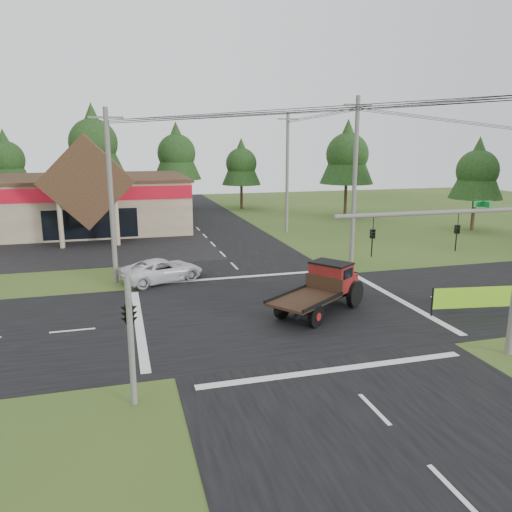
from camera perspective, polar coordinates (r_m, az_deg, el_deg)
name	(u,v)px	position (r m, az deg, el deg)	size (l,w,h in m)	color
ground	(279,312)	(25.79, 2.60, -6.38)	(120.00, 120.00, 0.00)	#344E1B
road_ns	(279,312)	(25.79, 2.60, -6.36)	(12.00, 120.00, 0.02)	black
road_ew	(279,311)	(25.79, 2.60, -6.35)	(120.00, 12.00, 0.02)	black
parking_apron	(38,251)	(43.43, -23.67, 0.51)	(28.00, 14.00, 0.02)	black
cvs_building	(32,202)	(53.60, -24.26, 5.61)	(30.40, 18.20, 9.19)	gray
traffic_signal_mast	(485,251)	(21.03, 24.68, 0.52)	(8.12, 0.24, 7.00)	#595651
traffic_signal_corner	(128,301)	(16.56, -14.37, -5.02)	(0.53, 2.48, 4.40)	#595651
utility_pole_nw	(111,196)	(31.28, -16.26, 6.65)	(2.00, 0.30, 10.50)	#595651
utility_pole_ne	(355,182)	(34.93, 11.20, 8.35)	(2.00, 0.30, 11.50)	#595651
utility_pole_n	(287,172)	(47.84, 3.59, 9.54)	(2.00, 0.30, 11.20)	#595651
tree_row_b	(5,158)	(66.30, -26.75, 9.97)	(5.60, 5.60, 10.10)	#332316
tree_row_c	(93,140)	(64.16, -18.13, 12.45)	(7.28, 7.28, 13.13)	#332316
tree_row_d	(176,151)	(65.58, -9.08, 11.73)	(6.16, 6.16, 11.11)	#332316
tree_row_e	(241,162)	(65.08, -1.69, 10.69)	(5.04, 5.04, 9.09)	#332316
tree_side_ne	(347,152)	(59.00, 10.40, 11.57)	(6.16, 6.16, 11.11)	#332316
tree_side_e_near	(478,169)	(53.20, 24.00, 9.12)	(5.04, 5.04, 9.09)	#332316
antique_flatbed_truck	(318,290)	(25.35, 7.14, -3.85)	(2.28, 5.97, 2.50)	#57140C
roadside_banner	(473,301)	(27.36, 23.52, -4.69)	(4.38, 0.13, 1.50)	#6EB418
white_pickup	(162,270)	(31.68, -10.66, -1.59)	(2.36, 5.11, 1.42)	silver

